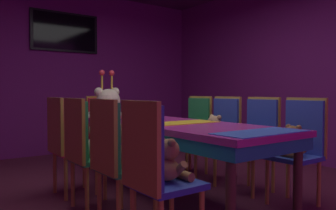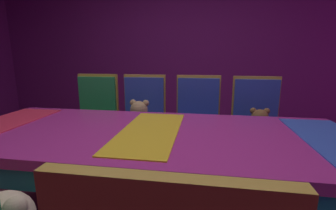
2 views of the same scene
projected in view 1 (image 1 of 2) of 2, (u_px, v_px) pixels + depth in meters
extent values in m
plane|color=#591E33|center=(180.00, 199.00, 3.29)|extent=(7.90, 7.90, 0.00)
cube|color=#721E72|center=(64.00, 71.00, 5.81)|extent=(5.20, 0.12, 2.80)
cube|color=#721E72|center=(324.00, 66.00, 4.78)|extent=(0.12, 6.40, 2.80)
cube|color=#B22D8C|center=(180.00, 126.00, 3.27)|extent=(0.90, 2.27, 0.05)
cube|color=teal|center=(180.00, 133.00, 3.27)|extent=(0.88, 2.22, 0.10)
cylinder|color=#4C3826|center=(154.00, 147.00, 4.33)|extent=(0.07, 0.07, 0.69)
cylinder|color=#4C3826|center=(298.00, 180.00, 2.69)|extent=(0.07, 0.07, 0.69)
cylinder|color=#4C3826|center=(98.00, 153.00, 3.87)|extent=(0.07, 0.07, 0.69)
cylinder|color=#4C3826|center=(231.00, 197.00, 2.23)|extent=(0.07, 0.07, 0.69)
cube|color=blue|center=(262.00, 132.00, 2.49)|extent=(0.77, 0.32, 0.01)
cube|color=yellow|center=(180.00, 123.00, 3.26)|extent=(0.77, 0.32, 0.01)
cube|color=#E52D4C|center=(129.00, 117.00, 4.04)|extent=(0.77, 0.32, 0.01)
cube|color=#2D47B2|center=(167.00, 185.00, 2.19)|extent=(0.40, 0.40, 0.04)
cube|color=#2D47B2|center=(143.00, 146.00, 2.07)|extent=(0.05, 0.38, 0.50)
cube|color=gold|center=(140.00, 146.00, 2.06)|extent=(0.03, 0.41, 0.55)
cylinder|color=gold|center=(172.00, 208.00, 2.42)|extent=(0.04, 0.04, 0.42)
ellipsoid|color=olive|center=(167.00, 170.00, 2.19)|extent=(0.18, 0.18, 0.14)
sphere|color=olive|center=(169.00, 150.00, 2.19)|extent=(0.14, 0.14, 0.14)
sphere|color=#AE7747|center=(175.00, 151.00, 2.22)|extent=(0.05, 0.05, 0.05)
sphere|color=olive|center=(162.00, 141.00, 2.22)|extent=(0.05, 0.05, 0.05)
sphere|color=olive|center=(172.00, 143.00, 2.14)|extent=(0.05, 0.05, 0.05)
cylinder|color=olive|center=(163.00, 164.00, 2.28)|extent=(0.05, 0.12, 0.12)
cylinder|color=olive|center=(180.00, 169.00, 2.14)|extent=(0.05, 0.12, 0.12)
cylinder|color=olive|center=(176.00, 173.00, 2.29)|extent=(0.06, 0.13, 0.06)
cylinder|color=olive|center=(185.00, 176.00, 2.22)|extent=(0.06, 0.13, 0.06)
cube|color=#268C4C|center=(127.00, 169.00, 2.65)|extent=(0.40, 0.40, 0.04)
cube|color=#268C4C|center=(106.00, 136.00, 2.53)|extent=(0.05, 0.38, 0.50)
cube|color=gold|center=(103.00, 136.00, 2.52)|extent=(0.03, 0.41, 0.55)
cylinder|color=gold|center=(134.00, 189.00, 2.88)|extent=(0.04, 0.04, 0.42)
cylinder|color=gold|center=(155.00, 199.00, 2.63)|extent=(0.04, 0.04, 0.42)
cylinder|color=gold|center=(99.00, 196.00, 2.69)|extent=(0.04, 0.04, 0.42)
cylinder|color=gold|center=(119.00, 207.00, 2.44)|extent=(0.04, 0.04, 0.42)
ellipsoid|color=#9E7247|center=(127.00, 154.00, 2.65)|extent=(0.21, 0.21, 0.16)
sphere|color=#9E7247|center=(129.00, 135.00, 2.65)|extent=(0.16, 0.16, 0.16)
sphere|color=tan|center=(135.00, 136.00, 2.69)|extent=(0.06, 0.06, 0.06)
sphere|color=#9E7247|center=(123.00, 127.00, 2.69)|extent=(0.06, 0.06, 0.06)
sphere|color=#9E7247|center=(131.00, 128.00, 2.59)|extent=(0.06, 0.06, 0.06)
cylinder|color=#9E7247|center=(125.00, 150.00, 2.75)|extent=(0.06, 0.15, 0.14)
cylinder|color=#9E7247|center=(138.00, 154.00, 2.59)|extent=(0.06, 0.15, 0.14)
cylinder|color=#9E7247|center=(138.00, 158.00, 2.77)|extent=(0.07, 0.15, 0.07)
cylinder|color=#9E7247|center=(145.00, 161.00, 2.68)|extent=(0.07, 0.15, 0.07)
cube|color=#268C4C|center=(96.00, 159.00, 3.04)|extent=(0.40, 0.40, 0.04)
cube|color=#268C4C|center=(77.00, 130.00, 2.92)|extent=(0.05, 0.38, 0.50)
cube|color=gold|center=(74.00, 130.00, 2.91)|extent=(0.03, 0.41, 0.55)
cylinder|color=gold|center=(105.00, 178.00, 3.27)|extent=(0.04, 0.04, 0.42)
cylinder|color=gold|center=(121.00, 185.00, 3.01)|extent=(0.04, 0.04, 0.42)
cylinder|color=gold|center=(73.00, 183.00, 3.08)|extent=(0.04, 0.04, 0.42)
cylinder|color=gold|center=(87.00, 192.00, 2.82)|extent=(0.04, 0.04, 0.42)
ellipsoid|color=beige|center=(96.00, 147.00, 3.03)|extent=(0.20, 0.20, 0.16)
sphere|color=beige|center=(98.00, 130.00, 3.04)|extent=(0.16, 0.16, 0.16)
sphere|color=#FDDCAD|center=(104.00, 131.00, 3.07)|extent=(0.06, 0.06, 0.06)
sphere|color=beige|center=(93.00, 123.00, 3.07)|extent=(0.06, 0.06, 0.06)
sphere|color=beige|center=(99.00, 124.00, 2.98)|extent=(0.06, 0.06, 0.06)
cylinder|color=beige|center=(96.00, 143.00, 3.14)|extent=(0.06, 0.15, 0.14)
cylinder|color=beige|center=(106.00, 146.00, 2.98)|extent=(0.06, 0.15, 0.14)
cylinder|color=beige|center=(107.00, 150.00, 3.16)|extent=(0.07, 0.15, 0.07)
cylinder|color=beige|center=(113.00, 152.00, 3.07)|extent=(0.07, 0.15, 0.07)
cube|color=red|center=(75.00, 151.00, 3.45)|extent=(0.40, 0.40, 0.04)
cube|color=red|center=(57.00, 125.00, 3.34)|extent=(0.05, 0.38, 0.50)
cube|color=gold|center=(55.00, 126.00, 3.32)|extent=(0.03, 0.41, 0.55)
cylinder|color=gold|center=(84.00, 168.00, 3.68)|extent=(0.04, 0.04, 0.42)
cylinder|color=gold|center=(97.00, 174.00, 3.43)|extent=(0.04, 0.04, 0.42)
cylinder|color=gold|center=(55.00, 173.00, 3.49)|extent=(0.04, 0.04, 0.42)
cylinder|color=gold|center=(66.00, 179.00, 3.24)|extent=(0.04, 0.04, 0.42)
ellipsoid|color=beige|center=(75.00, 142.00, 3.45)|extent=(0.17, 0.17, 0.13)
sphere|color=beige|center=(77.00, 130.00, 3.45)|extent=(0.13, 0.13, 0.13)
sphere|color=#FDDCAD|center=(81.00, 131.00, 3.48)|extent=(0.05, 0.05, 0.05)
sphere|color=beige|center=(73.00, 125.00, 3.48)|extent=(0.05, 0.05, 0.05)
sphere|color=beige|center=(77.00, 125.00, 3.40)|extent=(0.05, 0.05, 0.05)
cylinder|color=beige|center=(75.00, 139.00, 3.54)|extent=(0.05, 0.12, 0.11)
cylinder|color=beige|center=(82.00, 141.00, 3.40)|extent=(0.05, 0.12, 0.11)
cylinder|color=beige|center=(84.00, 145.00, 3.55)|extent=(0.06, 0.12, 0.06)
cylinder|color=beige|center=(87.00, 146.00, 3.48)|extent=(0.06, 0.12, 0.06)
cube|color=#2D47B2|center=(293.00, 158.00, 3.10)|extent=(0.40, 0.40, 0.04)
cube|color=#2D47B2|center=(305.00, 127.00, 3.19)|extent=(0.05, 0.38, 0.50)
cube|color=gold|center=(306.00, 127.00, 3.20)|extent=(0.03, 0.41, 0.55)
cylinder|color=gold|center=(288.00, 177.00, 3.33)|extent=(0.04, 0.04, 0.42)
cylinder|color=gold|center=(319.00, 184.00, 3.07)|extent=(0.04, 0.04, 0.42)
cylinder|color=gold|center=(267.00, 182.00, 3.14)|extent=(0.04, 0.04, 0.42)
cylinder|color=gold|center=(298.00, 190.00, 2.88)|extent=(0.04, 0.04, 0.42)
ellipsoid|color=brown|center=(293.00, 147.00, 3.09)|extent=(0.18, 0.18, 0.14)
sphere|color=brown|center=(292.00, 133.00, 3.08)|extent=(0.14, 0.14, 0.14)
sphere|color=#99663C|center=(289.00, 135.00, 3.05)|extent=(0.05, 0.05, 0.05)
sphere|color=brown|center=(299.00, 128.00, 3.04)|extent=(0.05, 0.05, 0.05)
sphere|color=brown|center=(288.00, 127.00, 3.13)|extent=(0.05, 0.05, 0.05)
cylinder|color=brown|center=(300.00, 147.00, 3.00)|extent=(0.05, 0.12, 0.12)
cylinder|color=brown|center=(283.00, 145.00, 3.14)|extent=(0.05, 0.12, 0.12)
cylinder|color=brown|center=(290.00, 154.00, 2.99)|extent=(0.06, 0.13, 0.06)
cylinder|color=brown|center=(281.00, 153.00, 3.06)|extent=(0.06, 0.13, 0.06)
cube|color=#2D47B2|center=(251.00, 150.00, 3.53)|extent=(0.40, 0.40, 0.04)
cube|color=#2D47B2|center=(262.00, 123.00, 3.62)|extent=(0.05, 0.38, 0.50)
cube|color=gold|center=(264.00, 123.00, 3.64)|extent=(0.03, 0.41, 0.55)
cylinder|color=gold|center=(249.00, 167.00, 3.76)|extent=(0.04, 0.04, 0.42)
cylinder|color=gold|center=(273.00, 172.00, 3.50)|extent=(0.04, 0.04, 0.42)
cylinder|color=gold|center=(229.00, 171.00, 3.57)|extent=(0.04, 0.04, 0.42)
cylinder|color=gold|center=(253.00, 177.00, 3.31)|extent=(0.04, 0.04, 0.42)
cube|color=#2D47B2|center=(215.00, 144.00, 3.94)|extent=(0.40, 0.40, 0.04)
cube|color=#2D47B2|center=(226.00, 120.00, 4.03)|extent=(0.05, 0.38, 0.50)
cube|color=gold|center=(228.00, 120.00, 4.05)|extent=(0.03, 0.41, 0.55)
cylinder|color=gold|center=(215.00, 160.00, 4.17)|extent=(0.04, 0.04, 0.42)
cylinder|color=gold|center=(235.00, 164.00, 3.91)|extent=(0.04, 0.04, 0.42)
cylinder|color=gold|center=(196.00, 163.00, 3.98)|extent=(0.04, 0.04, 0.42)
cylinder|color=gold|center=(215.00, 168.00, 3.72)|extent=(0.04, 0.04, 0.42)
ellipsoid|color=tan|center=(215.00, 135.00, 3.93)|extent=(0.20, 0.20, 0.16)
sphere|color=tan|center=(214.00, 122.00, 3.92)|extent=(0.16, 0.16, 0.16)
sphere|color=tan|center=(211.00, 124.00, 3.89)|extent=(0.06, 0.06, 0.06)
sphere|color=tan|center=(219.00, 118.00, 3.88)|extent=(0.06, 0.06, 0.06)
sphere|color=tan|center=(212.00, 117.00, 3.97)|extent=(0.06, 0.06, 0.06)
cylinder|color=tan|center=(219.00, 134.00, 3.83)|extent=(0.05, 0.14, 0.13)
cylinder|color=tan|center=(207.00, 133.00, 3.99)|extent=(0.05, 0.14, 0.13)
cylinder|color=tan|center=(210.00, 141.00, 3.82)|extent=(0.07, 0.15, 0.07)
cylinder|color=tan|center=(204.00, 139.00, 3.90)|extent=(0.07, 0.15, 0.07)
cube|color=#268C4C|center=(189.00, 139.00, 4.32)|extent=(0.40, 0.40, 0.04)
cube|color=#268C4C|center=(199.00, 117.00, 4.42)|extent=(0.05, 0.38, 0.50)
cube|color=gold|center=(200.00, 117.00, 4.43)|extent=(0.03, 0.41, 0.55)
cylinder|color=gold|center=(190.00, 154.00, 4.56)|extent=(0.04, 0.04, 0.42)
cylinder|color=gold|center=(206.00, 158.00, 4.30)|extent=(0.04, 0.04, 0.42)
cylinder|color=gold|center=(171.00, 157.00, 4.37)|extent=(0.04, 0.04, 0.42)
cylinder|color=gold|center=(187.00, 161.00, 4.11)|extent=(0.04, 0.04, 0.42)
cube|color=red|center=(107.00, 137.00, 4.53)|extent=(0.40, 0.40, 0.04)
cube|color=red|center=(101.00, 116.00, 4.66)|extent=(0.38, 0.05, 0.50)
cube|color=gold|center=(101.00, 116.00, 4.68)|extent=(0.41, 0.03, 0.55)
cylinder|color=gold|center=(113.00, 151.00, 4.76)|extent=(0.04, 0.04, 0.42)
cylinder|color=gold|center=(124.00, 155.00, 4.50)|extent=(0.04, 0.04, 0.42)
cylinder|color=gold|center=(91.00, 154.00, 4.57)|extent=(0.04, 0.04, 0.42)
cylinder|color=gold|center=(102.00, 157.00, 4.31)|extent=(0.04, 0.04, 0.42)
ellipsoid|color=beige|center=(107.00, 122.00, 4.52)|extent=(0.40, 0.40, 0.32)
sphere|color=beige|center=(108.00, 101.00, 4.48)|extent=(0.32, 0.32, 0.32)
sphere|color=#FFF2C8|center=(112.00, 103.00, 4.39)|extent=(0.12, 0.12, 0.12)
sphere|color=beige|center=(115.00, 92.00, 4.57)|extent=(0.12, 0.12, 0.12)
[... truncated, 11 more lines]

